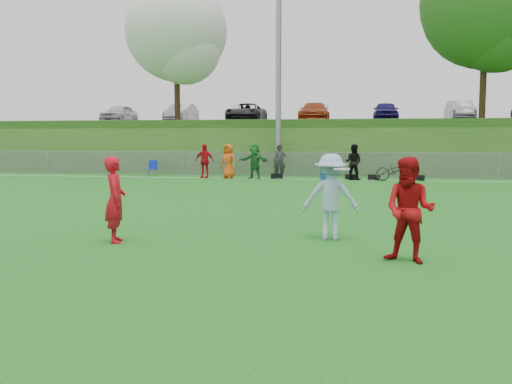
% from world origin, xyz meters
% --- Properties ---
extents(ground, '(120.00, 120.00, 0.00)m').
position_xyz_m(ground, '(0.00, 0.00, 0.00)').
color(ground, '#125916').
rests_on(ground, ground).
extents(sideline_far, '(60.00, 0.10, 0.01)m').
position_xyz_m(sideline_far, '(0.00, 18.00, 0.01)').
color(sideline_far, white).
rests_on(sideline_far, ground).
extents(fence, '(58.00, 0.06, 1.30)m').
position_xyz_m(fence, '(0.00, 20.00, 0.65)').
color(fence, gray).
rests_on(fence, ground).
extents(light_pole, '(1.20, 0.40, 12.15)m').
position_xyz_m(light_pole, '(-3.00, 20.80, 6.71)').
color(light_pole, gray).
rests_on(light_pole, ground).
extents(berm, '(120.00, 18.00, 3.00)m').
position_xyz_m(berm, '(0.00, 31.00, 1.50)').
color(berm, '#194914').
rests_on(berm, ground).
extents(parking_lot, '(120.00, 12.00, 0.10)m').
position_xyz_m(parking_lot, '(0.00, 33.00, 3.05)').
color(parking_lot, black).
rests_on(parking_lot, berm).
extents(tree_white_flowering, '(6.30, 6.30, 8.78)m').
position_xyz_m(tree_white_flowering, '(-9.84, 24.92, 8.32)').
color(tree_white_flowering, black).
rests_on(tree_white_flowering, berm).
extents(tree_green_near, '(7.14, 7.14, 9.95)m').
position_xyz_m(tree_green_near, '(8.16, 24.42, 9.03)').
color(tree_green_near, black).
rests_on(tree_green_near, berm).
extents(car_row, '(32.04, 5.18, 1.44)m').
position_xyz_m(car_row, '(-1.17, 32.00, 3.82)').
color(car_row, silver).
rests_on(car_row, parking_lot).
extents(spectator_row, '(8.34, 0.85, 1.69)m').
position_xyz_m(spectator_row, '(-3.26, 18.00, 0.85)').
color(spectator_row, red).
rests_on(spectator_row, ground).
extents(gear_bags, '(7.31, 0.51, 0.26)m').
position_xyz_m(gear_bags, '(1.07, 18.10, 0.13)').
color(gear_bags, black).
rests_on(gear_bags, ground).
extents(player_red_left, '(0.60, 0.71, 1.65)m').
position_xyz_m(player_red_left, '(-3.22, 0.68, 0.83)').
color(player_red_left, red).
rests_on(player_red_left, ground).
extents(player_red_center, '(1.01, 0.91, 1.70)m').
position_xyz_m(player_red_center, '(2.18, -0.15, 0.85)').
color(player_red_center, '#A50B0F').
rests_on(player_red_center, ground).
extents(player_blue, '(1.12, 0.67, 1.69)m').
position_xyz_m(player_blue, '(0.82, 1.75, 0.85)').
color(player_blue, '#9FB7DC').
rests_on(player_blue, ground).
extents(frisbee, '(0.31, 0.31, 0.03)m').
position_xyz_m(frisbee, '(1.03, 1.43, 1.41)').
color(frisbee, white).
rests_on(frisbee, ground).
extents(recycling_bin, '(0.85, 0.85, 1.02)m').
position_xyz_m(recycling_bin, '(-0.22, 18.06, 0.51)').
color(recycling_bin, '#0D4593').
rests_on(recycling_bin, ground).
extents(camp_chair, '(0.49, 0.50, 0.82)m').
position_xyz_m(camp_chair, '(-9.38, 18.82, 0.24)').
color(camp_chair, '#1024B6').
rests_on(camp_chair, ground).
extents(bicycle, '(2.06, 1.30, 1.02)m').
position_xyz_m(bicycle, '(3.00, 17.49, 0.51)').
color(bicycle, '#29292B').
rests_on(bicycle, ground).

